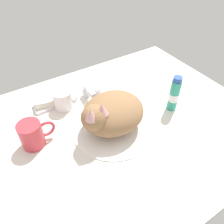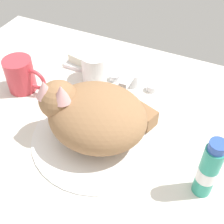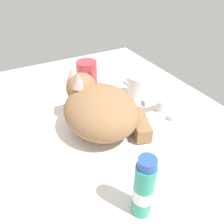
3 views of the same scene
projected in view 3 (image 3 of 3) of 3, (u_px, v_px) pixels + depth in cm
name	position (u px, v px, depth cm)	size (l,w,h in cm)	color
ground_plane	(102.00, 135.00, 63.43)	(110.00, 82.50, 3.00)	silver
sink_basin	(102.00, 130.00, 62.29)	(31.16, 31.16, 0.88)	white
faucet	(159.00, 105.00, 68.84)	(14.04, 9.35, 5.96)	silver
cat	(99.00, 108.00, 58.96)	(24.56, 23.04, 15.23)	#936B47
coffee_mug	(87.00, 74.00, 81.53)	(11.96, 7.64, 9.35)	#C63842
rinse_cup	(138.00, 86.00, 75.58)	(7.14, 7.14, 7.70)	white
soap_dish	(137.00, 84.00, 83.53)	(9.00, 6.40, 1.20)	white
soap_bar	(137.00, 80.00, 82.39)	(7.14, 4.09, 2.66)	silver
toothpaste_bottle	(144.00, 189.00, 39.21)	(3.86, 3.86, 14.80)	teal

